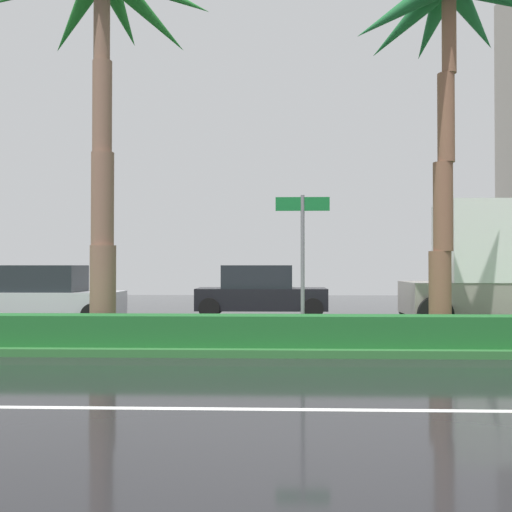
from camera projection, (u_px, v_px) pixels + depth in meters
name	position (u px, v px, depth m)	size (l,w,h in m)	color
ground_plane	(288.00, 341.00, 14.30)	(90.00, 42.00, 0.10)	black
near_lane_divider_stripe	(298.00, 409.00, 7.31)	(81.00, 0.14, 0.01)	white
median_strip	(289.00, 341.00, 13.30)	(85.50, 4.00, 0.15)	#2D6B33
median_hedge	(290.00, 331.00, 11.91)	(76.50, 0.70, 0.60)	#1E6028
palm_tree_mid_left	(103.00, 27.00, 13.30)	(4.93, 4.80, 8.53)	#7E5D4A
palm_tree_centre_left	(449.00, 29.00, 12.88)	(4.28, 4.30, 8.02)	brown
street_name_sign	(303.00, 248.00, 12.48)	(1.10, 0.08, 3.00)	slate
car_in_traffic_leading	(45.00, 296.00, 17.80)	(4.30, 2.02, 1.72)	silver
car_in_traffic_second	(260.00, 292.00, 20.47)	(4.30, 2.02, 1.72)	black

